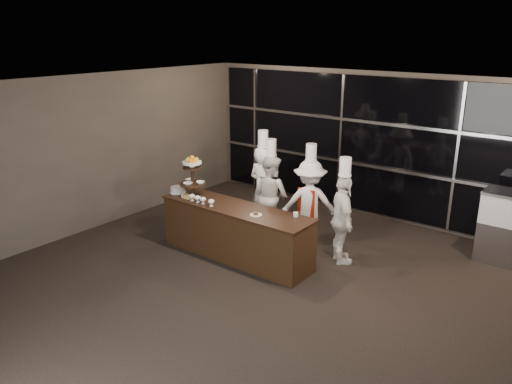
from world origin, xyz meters
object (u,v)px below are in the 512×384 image
Objects in this scene: chef_d at (342,219)px; layer_cake at (178,190)px; buffet_counter at (236,232)px; chef_a at (263,189)px; chef_c at (309,203)px; display_stand at (192,173)px; chef_b at (271,195)px.

layer_cake is at bearing -161.05° from chef_d.
layer_cake is at bearing -177.87° from buffet_counter.
chef_a is 1.07× the size of chef_c.
chef_d reaches higher than layer_cake.
display_stand is at bearing 8.18° from layer_cake.
chef_d is at bearing -8.04° from chef_b.
chef_c is 0.89m from chef_d.
chef_d is at bearing -7.30° from chef_a.
buffet_counter is 1.22m from chef_b.
chef_c is (0.81, 0.08, 0.00)m from chef_b.
display_stand is 1.43m from chef_a.
chef_c is (1.69, 1.25, -0.54)m from display_stand.
chef_a is 1.07× the size of chef_b.
layer_cake is 0.16× the size of chef_d.
display_stand is at bearing -143.57° from chef_c.
buffet_counter is at bearing 2.13° from layer_cake.
buffet_counter is 1.44m from layer_cake.
chef_c reaches higher than buffet_counter.
buffet_counter is 1.52× the size of chef_b.
chef_b is at bearing 53.06° from display_stand.
chef_d is (2.87, 0.98, -0.19)m from layer_cake.
chef_b is at bearing 44.82° from layer_cake.
chef_c reaches higher than display_stand.
chef_a is (1.04, 1.22, -0.09)m from layer_cake.
chef_b is (0.88, 1.17, -0.54)m from display_stand.
chef_d is (0.84, -0.31, -0.02)m from chef_c.
display_stand is 1.56m from chef_b.
display_stand reaches higher than layer_cake.
chef_b is 1.66m from chef_d.
display_stand is 0.37× the size of chef_a.
layer_cake is 3.04m from chef_d.
display_stand is 0.40× the size of chef_b.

